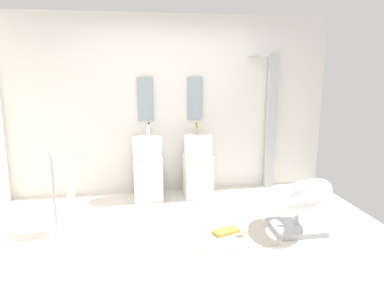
# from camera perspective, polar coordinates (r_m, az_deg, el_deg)

# --- Properties ---
(ground_plane) EXTENTS (4.80, 3.60, 0.04)m
(ground_plane) POSITION_cam_1_polar(r_m,az_deg,el_deg) (3.99, -0.86, -15.53)
(ground_plane) COLOR silver
(rear_partition) EXTENTS (4.80, 0.10, 2.60)m
(rear_partition) POSITION_cam_1_polar(r_m,az_deg,el_deg) (5.20, -3.64, 6.28)
(rear_partition) COLOR silver
(rear_partition) RESTS_ON ground_plane
(pedestal_sink_left) EXTENTS (0.40, 0.40, 1.00)m
(pedestal_sink_left) POSITION_cam_1_polar(r_m,az_deg,el_deg) (4.99, -7.27, -4.01)
(pedestal_sink_left) COLOR white
(pedestal_sink_left) RESTS_ON ground_plane
(pedestal_sink_right) EXTENTS (0.40, 0.40, 1.00)m
(pedestal_sink_right) POSITION_cam_1_polar(r_m,az_deg,el_deg) (5.07, 0.99, -3.66)
(pedestal_sink_right) COLOR white
(pedestal_sink_right) RESTS_ON ground_plane
(vanity_mirror_left) EXTENTS (0.22, 0.03, 0.62)m
(vanity_mirror_left) POSITION_cam_1_polar(r_m,az_deg,el_deg) (5.09, -7.69, 7.25)
(vanity_mirror_left) COLOR #8C9EA8
(vanity_mirror_right) EXTENTS (0.22, 0.03, 0.62)m
(vanity_mirror_right) POSITION_cam_1_polar(r_m,az_deg,el_deg) (5.17, 0.47, 7.43)
(vanity_mirror_right) COLOR #8C9EA8
(shower_column) EXTENTS (0.49, 0.24, 2.05)m
(shower_column) POSITION_cam_1_polar(r_m,az_deg,el_deg) (5.47, 12.71, 3.98)
(shower_column) COLOR #B7BABF
(shower_column) RESTS_ON ground_plane
(lounge_chair) EXTENTS (1.07, 1.07, 0.65)m
(lounge_chair) POSITION_cam_1_polar(r_m,az_deg,el_deg) (4.22, 16.94, -8.98)
(lounge_chair) COLOR #B7BABF
(lounge_chair) RESTS_ON ground_plane
(towel_rack) EXTENTS (0.37, 0.22, 0.95)m
(towel_rack) POSITION_cam_1_polar(r_m,az_deg,el_deg) (4.10, -19.82, -5.66)
(towel_rack) COLOR #B7BABF
(towel_rack) RESTS_ON ground_plane
(area_rug) EXTENTS (1.04, 0.65, 0.01)m
(area_rug) POSITION_cam_1_polar(r_m,az_deg,el_deg) (4.07, 5.68, -14.58)
(area_rug) COLOR beige
(area_rug) RESTS_ON ground_plane
(magazine_ochre) EXTENTS (0.32, 0.24, 0.03)m
(magazine_ochre) POSITION_cam_1_polar(r_m,az_deg,el_deg) (4.10, 5.64, -14.07)
(magazine_ochre) COLOR gold
(magazine_ochre) RESTS_ON area_rug
(coffee_mug) EXTENTS (0.08, 0.08, 0.10)m
(coffee_mug) POSITION_cam_1_polar(r_m,az_deg,el_deg) (4.04, 8.63, -14.06)
(coffee_mug) COLOR white
(coffee_mug) RESTS_ON area_rug
(soap_bottle_black) EXTENTS (0.04, 0.04, 0.20)m
(soap_bottle_black) POSITION_cam_1_polar(r_m,az_deg,el_deg) (4.99, -7.07, 2.35)
(soap_bottle_black) COLOR black
(soap_bottle_black) RESTS_ON pedestal_sink_left
(soap_bottle_amber) EXTENTS (0.04, 0.04, 0.17)m
(soap_bottle_amber) POSITION_cam_1_polar(r_m,az_deg,el_deg) (5.09, 0.74, 2.48)
(soap_bottle_amber) COLOR #C68C38
(soap_bottle_amber) RESTS_ON pedestal_sink_right
(soap_bottle_white) EXTENTS (0.04, 0.04, 0.19)m
(soap_bottle_white) POSITION_cam_1_polar(r_m,az_deg,el_deg) (4.98, -7.15, 2.28)
(soap_bottle_white) COLOR white
(soap_bottle_white) RESTS_ON pedestal_sink_left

